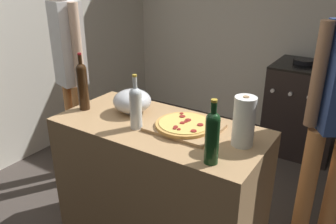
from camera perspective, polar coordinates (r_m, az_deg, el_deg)
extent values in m
cube|color=#3F3833|center=(3.11, 7.98, -11.81)|extent=(4.18, 3.36, 0.02)
cube|color=silver|center=(3.94, 18.40, 15.29)|extent=(4.18, 0.10, 2.60)
cube|color=silver|center=(3.73, -18.12, 14.93)|extent=(0.10, 3.36, 2.60)
cube|color=tan|center=(2.27, -1.40, -12.30)|extent=(1.29, 0.61, 0.88)
cube|color=tan|center=(2.00, 2.77, -2.61)|extent=(0.40, 0.32, 0.02)
cylinder|color=tan|center=(1.99, 2.78, -2.12)|extent=(0.34, 0.34, 0.02)
cylinder|color=#EAC660|center=(1.99, 2.79, -1.83)|extent=(0.30, 0.30, 0.00)
cylinder|color=maroon|center=(1.96, 5.42, -2.14)|extent=(0.04, 0.04, 0.01)
cylinder|color=maroon|center=(1.88, 4.30, -3.18)|extent=(0.03, 0.03, 0.01)
cylinder|color=maroon|center=(1.90, 1.83, -2.90)|extent=(0.02, 0.02, 0.01)
cylinder|color=maroon|center=(2.06, 2.41, -0.74)|extent=(0.04, 0.04, 0.01)
cylinder|color=maroon|center=(1.91, 1.12, -2.76)|extent=(0.02, 0.02, 0.01)
cylinder|color=maroon|center=(1.98, 2.42, -1.82)|extent=(0.03, 0.03, 0.01)
cylinder|color=maroon|center=(2.01, 3.37, -1.35)|extent=(0.04, 0.04, 0.01)
cylinder|color=maroon|center=(1.93, 1.31, -2.49)|extent=(0.03, 0.03, 0.01)
cylinder|color=maroon|center=(1.99, 3.03, -1.60)|extent=(0.02, 0.02, 0.01)
cylinder|color=maroon|center=(2.10, 2.29, -0.25)|extent=(0.02, 0.02, 0.01)
cylinder|color=#B2B2B7|center=(2.24, -5.93, 0.12)|extent=(0.10, 0.10, 0.01)
ellipsoid|color=silver|center=(2.22, -6.00, 1.86)|extent=(0.25, 0.25, 0.15)
cylinder|color=white|center=(1.82, 12.56, -1.56)|extent=(0.12, 0.12, 0.27)
cylinder|color=#997551|center=(1.82, 12.56, -1.50)|extent=(0.03, 0.03, 0.27)
cylinder|color=#143819|center=(1.63, 7.34, -4.91)|extent=(0.07, 0.07, 0.23)
sphere|color=#143819|center=(1.58, 7.55, -1.23)|extent=(0.07, 0.07, 0.07)
cylinder|color=#143819|center=(1.56, 7.65, 0.56)|extent=(0.03, 0.03, 0.07)
cylinder|color=gold|center=(1.55, 7.73, 1.89)|extent=(0.03, 0.03, 0.01)
cylinder|color=#331E0F|center=(2.30, -14.01, 3.69)|extent=(0.07, 0.07, 0.28)
sphere|color=#331E0F|center=(2.26, -14.35, 6.99)|extent=(0.07, 0.07, 0.07)
cylinder|color=#331E0F|center=(2.25, -14.49, 8.36)|extent=(0.02, 0.02, 0.07)
cylinder|color=maroon|center=(2.24, -14.59, 9.38)|extent=(0.03, 0.03, 0.01)
cylinder|color=silver|center=(1.98, -5.38, 0.15)|extent=(0.07, 0.07, 0.21)
sphere|color=silver|center=(1.94, -5.50, 3.05)|extent=(0.07, 0.07, 0.07)
cylinder|color=silver|center=(1.92, -5.57, 4.76)|extent=(0.02, 0.02, 0.08)
cylinder|color=gold|center=(1.91, -5.62, 6.07)|extent=(0.03, 0.03, 0.01)
cube|color=black|center=(3.67, 21.65, 0.35)|extent=(0.65, 0.59, 0.88)
cube|color=black|center=(3.53, 22.72, 7.11)|extent=(0.65, 0.59, 0.02)
cylinder|color=silver|center=(3.35, 17.05, 3.42)|extent=(0.04, 0.02, 0.04)
cylinder|color=silver|center=(3.32, 19.73, 2.86)|extent=(0.04, 0.02, 0.04)
cylinder|color=silver|center=(3.29, 22.46, 2.28)|extent=(0.04, 0.02, 0.04)
cylinder|color=silver|center=(3.27, 25.23, 1.68)|extent=(0.04, 0.02, 0.04)
cylinder|color=black|center=(3.56, 21.81, 7.87)|extent=(0.20, 0.20, 0.04)
cylinder|color=#D88C4C|center=(3.16, -15.47, -2.59)|extent=(0.11, 0.11, 0.87)
cylinder|color=#D88C4C|center=(3.02, -14.05, -3.62)|extent=(0.11, 0.11, 0.87)
cube|color=silver|center=(2.85, -16.34, 10.83)|extent=(0.25, 0.25, 0.65)
cylinder|color=beige|center=(2.97, -17.64, 11.49)|extent=(0.08, 0.08, 0.62)
cylinder|color=beige|center=(2.72, -15.00, 10.77)|extent=(0.08, 0.08, 0.62)
cylinder|color=#D88C4C|center=(2.51, 26.04, -11.50)|extent=(0.11, 0.11, 0.86)
cylinder|color=#D88C4C|center=(2.44, 22.12, -11.82)|extent=(0.11, 0.11, 0.86)
cylinder|color=#936B4C|center=(2.11, 23.83, 5.56)|extent=(0.08, 0.08, 0.61)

